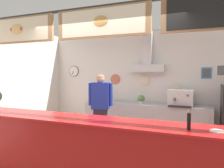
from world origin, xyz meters
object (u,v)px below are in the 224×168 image
at_px(pepper_grinder, 189,120).
at_px(potted_oregano, 141,99).
at_px(potted_rosemary, 102,97).
at_px(espresso_machine, 181,98).
at_px(condiment_plate, 217,131).
at_px(shop_worker, 101,110).

bearing_deg(pepper_grinder, potted_oregano, 114.51).
relative_size(potted_rosemary, potted_oregano, 0.93).
relative_size(potted_rosemary, pepper_grinder, 0.89).
xyz_separation_m(espresso_machine, potted_oregano, (-1.00, 0.05, -0.07)).
bearing_deg(espresso_machine, condiment_plate, -77.54).
bearing_deg(condiment_plate, potted_rosemary, 134.06).
distance_m(shop_worker, potted_rosemary, 1.47).
height_order(shop_worker, espresso_machine, shop_worker).
height_order(potted_oregano, condiment_plate, potted_oregano).
bearing_deg(shop_worker, potted_oregano, -125.92).
bearing_deg(pepper_grinder, potted_rosemary, 130.25).
height_order(shop_worker, condiment_plate, shop_worker).
relative_size(potted_oregano, condiment_plate, 1.36).
relative_size(shop_worker, potted_oregano, 7.40).
distance_m(espresso_machine, pepper_grinder, 2.83).
bearing_deg(potted_oregano, pepper_grinder, -65.49).
relative_size(shop_worker, condiment_plate, 10.09).
relative_size(shop_worker, potted_rosemary, 8.00).
distance_m(potted_rosemary, condiment_plate, 3.93).
bearing_deg(potted_oregano, espresso_machine, -2.96).
xyz_separation_m(potted_rosemary, potted_oregano, (1.12, -0.01, 0.01)).
bearing_deg(potted_rosemary, espresso_machine, -1.62).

